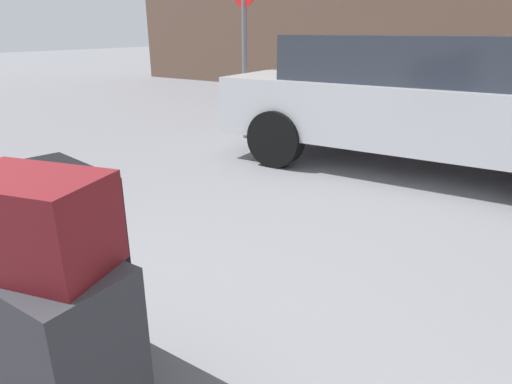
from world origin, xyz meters
name	(u,v)px	position (x,y,z in m)	size (l,w,h in m)	color
suitcase_charcoal_front_right	(60,361)	(0.20, -0.06, 0.63)	(0.43, 0.26, 0.59)	#2D2D33
suitcase_black_front_left	(72,270)	(-0.09, 0.19, 0.70)	(0.43, 0.22, 0.72)	black
duffel_bag_maroon_topmost_pile	(33,223)	(0.20, -0.06, 1.05)	(0.36, 0.22, 0.23)	maroon
parked_car	(422,99)	(0.00, 4.50, 0.76)	(4.37, 2.06, 1.42)	silver
no_parking_sign	(244,36)	(-2.40, 4.55, 1.39)	(0.48, 0.16, 2.24)	slate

